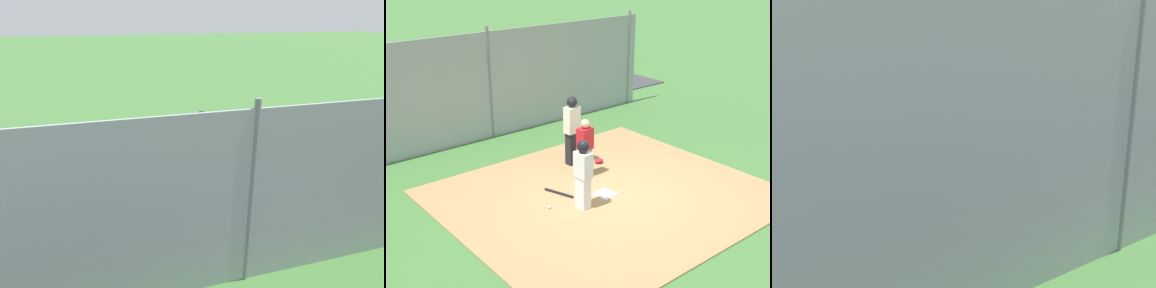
{
  "view_description": "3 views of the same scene",
  "coord_description": "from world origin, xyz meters",
  "views": [
    {
      "loc": [
        -2.13,
        -9.18,
        4.47
      ],
      "look_at": [
        0.24,
        -0.71,
        0.89
      ],
      "focal_mm": 29.9,
      "sensor_mm": 36.0,
      "label": 1
    },
    {
      "loc": [
        7.39,
        7.99,
        5.56
      ],
      "look_at": [
        -0.33,
        -1.41,
        0.79
      ],
      "focal_mm": 48.3,
      "sensor_mm": 36.0,
      "label": 2
    },
    {
      "loc": [
        -4.62,
        -8.24,
        2.8
      ],
      "look_at": [
        0.05,
        -1.46,
        0.64
      ],
      "focal_mm": 40.62,
      "sensor_mm": 36.0,
      "label": 3
    }
  ],
  "objects": [
    {
      "name": "dirt_infield",
      "position": [
        0.0,
        0.0,
        0.01
      ],
      "size": [
        7.2,
        6.4,
        0.03
      ],
      "primitive_type": "cube",
      "color": "#9E774C",
      "rests_on": "ground_plane"
    },
    {
      "name": "catcher",
      "position": [
        -0.32,
        -1.12,
        0.8
      ],
      "size": [
        0.41,
        0.31,
        1.5
      ],
      "rotation": [
        0.0,
        0.0,
        1.72
      ],
      "color": "#9E9EA3",
      "rests_on": "dirt_infield"
    },
    {
      "name": "baseball_bat",
      "position": [
        0.83,
        -0.7,
        0.06
      ],
      "size": [
        0.3,
        0.77,
        0.06
      ],
      "primitive_type": "cylinder",
      "rotation": [
        0.0,
        1.57,
        1.89
      ],
      "color": "black",
      "rests_on": "dirt_infield"
    },
    {
      "name": "baseball",
      "position": [
        1.43,
        -0.28,
        0.07
      ],
      "size": [
        0.07,
        0.07,
        0.07
      ],
      "primitive_type": "sphere",
      "color": "white",
      "rests_on": "dirt_infield"
    },
    {
      "name": "ground_plane",
      "position": [
        0.0,
        0.0,
        0.0
      ],
      "size": [
        140.0,
        140.0,
        0.0
      ],
      "primitive_type": "plane",
      "color": "#3D6B33"
    },
    {
      "name": "backstop_fence",
      "position": [
        0.0,
        -5.11,
        1.6
      ],
      "size": [
        12.0,
        0.1,
        3.35
      ],
      "color": "#93999E",
      "rests_on": "ground_plane"
    },
    {
      "name": "runner",
      "position": [
        0.8,
        0.14,
        0.93
      ],
      "size": [
        0.28,
        0.39,
        1.6
      ],
      "rotation": [
        0.0,
        0.0,
        3.17
      ],
      "color": "silver",
      "rests_on": "dirt_infield"
    },
    {
      "name": "home_plate",
      "position": [
        0.0,
        0.0,
        0.04
      ],
      "size": [
        0.49,
        0.49,
        0.02
      ],
      "primitive_type": "cube",
      "rotation": [
        0.0,
        0.0,
        0.13
      ],
      "color": "white",
      "rests_on": "dirt_infield"
    },
    {
      "name": "umpire",
      "position": [
        -0.54,
        -1.91,
        1.02
      ],
      "size": [
        0.4,
        0.28,
        1.86
      ],
      "rotation": [
        0.0,
        0.0,
        1.63
      ],
      "color": "black",
      "rests_on": "dirt_infield"
    },
    {
      "name": "catcher_mask",
      "position": [
        -1.12,
        -1.49,
        0.09
      ],
      "size": [
        0.24,
        0.2,
        0.12
      ],
      "primitive_type": "ellipsoid",
      "color": "#B21923",
      "rests_on": "dirt_infield"
    }
  ]
}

